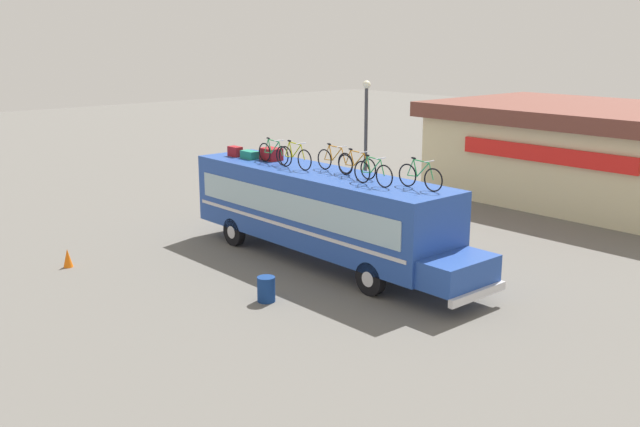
% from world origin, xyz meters
% --- Properties ---
extents(ground_plane, '(120.00, 120.00, 0.00)m').
position_xyz_m(ground_plane, '(0.00, 0.00, 0.00)').
color(ground_plane, '#605E59').
extents(bus, '(12.47, 2.64, 3.16)m').
position_xyz_m(bus, '(0.21, 0.00, 1.86)').
color(bus, '#23479E').
rests_on(bus, ground).
extents(luggage_bag_1, '(0.59, 0.32, 0.38)m').
position_xyz_m(luggage_bag_1, '(-4.48, -0.28, 3.35)').
color(luggage_bag_1, maroon).
rests_on(luggage_bag_1, bus).
extents(luggage_bag_2, '(0.72, 0.38, 0.30)m').
position_xyz_m(luggage_bag_2, '(-3.65, -0.19, 3.31)').
color(luggage_bag_2, '#1E7F66').
rests_on(luggage_bag_2, bus).
extents(luggage_bag_3, '(0.76, 0.56, 0.45)m').
position_xyz_m(luggage_bag_3, '(-2.86, 0.22, 3.39)').
color(luggage_bag_3, maroon).
rests_on(luggage_bag_3, bus).
extents(rooftop_bicycle_1, '(1.73, 0.44, 0.92)m').
position_xyz_m(rooftop_bicycle_1, '(-2.24, -0.16, 3.55)').
color(rooftop_bicycle_1, black).
rests_on(rooftop_bicycle_1, bus).
extents(rooftop_bicycle_2, '(1.79, 0.44, 0.97)m').
position_xyz_m(rooftop_bicycle_2, '(-0.91, -0.24, 3.57)').
color(rooftop_bicycle_2, black).
rests_on(rooftop_bicycle_2, bus).
extents(rooftop_bicycle_3, '(1.76, 0.44, 0.94)m').
position_xyz_m(rooftop_bicycle_3, '(0.43, 0.41, 3.56)').
color(rooftop_bicycle_3, black).
rests_on(rooftop_bicycle_3, bus).
extents(rooftop_bicycle_4, '(1.76, 0.44, 0.93)m').
position_xyz_m(rooftop_bicycle_4, '(1.66, 0.25, 3.55)').
color(rooftop_bicycle_4, black).
rests_on(rooftop_bicycle_4, bus).
extents(rooftop_bicycle_5, '(1.66, 0.44, 0.94)m').
position_xyz_m(rooftop_bicycle_5, '(2.95, -0.29, 3.55)').
color(rooftop_bicycle_5, black).
rests_on(rooftop_bicycle_5, bus).
extents(rooftop_bicycle_6, '(1.73, 0.44, 0.94)m').
position_xyz_m(rooftop_bicycle_6, '(4.28, 0.36, 3.56)').
color(rooftop_bicycle_6, black).
rests_on(rooftop_bicycle_6, bus).
extents(roadside_building, '(15.01, 9.84, 4.49)m').
position_xyz_m(roadside_building, '(1.59, 16.22, 2.29)').
color(roadside_building, beige).
rests_on(roadside_building, ground).
extents(trash_bin, '(0.53, 0.53, 0.76)m').
position_xyz_m(trash_bin, '(2.10, -3.85, 0.38)').
color(trash_bin, navy).
rests_on(trash_bin, ground).
extents(traffic_cone, '(0.32, 0.32, 0.64)m').
position_xyz_m(traffic_cone, '(-4.99, -6.93, 0.32)').
color(traffic_cone, orange).
rests_on(traffic_cone, ground).
extents(street_lamp, '(0.33, 0.33, 5.90)m').
position_xyz_m(street_lamp, '(-2.76, 5.08, 3.52)').
color(street_lamp, '#38383D').
rests_on(street_lamp, ground).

